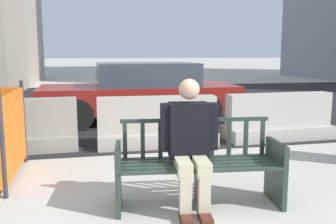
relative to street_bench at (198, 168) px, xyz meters
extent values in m
cube|color=black|center=(-0.58, 8.09, -0.39)|extent=(120.00, 12.00, 0.01)
cube|color=#28382D|center=(-0.82, 0.06, -0.07)|extent=(0.10, 0.52, 0.66)
cube|color=#28382D|center=(0.81, -0.11, -0.07)|extent=(0.10, 0.52, 0.66)
cube|color=#28382D|center=(0.00, -0.03, -0.17)|extent=(0.07, 0.33, 0.45)
cube|color=#28382D|center=(-0.03, -0.25, 0.05)|extent=(1.60, 0.24, 0.02)
cube|color=#28382D|center=(-0.02, -0.14, 0.05)|extent=(1.60, 0.24, 0.02)
cube|color=#28382D|center=(0.00, -0.03, 0.05)|extent=(1.60, 0.24, 0.02)
cube|color=#28382D|center=(0.01, 0.09, 0.05)|extent=(1.60, 0.24, 0.02)
cube|color=#28382D|center=(0.02, 0.20, 0.05)|extent=(1.60, 0.24, 0.02)
cube|color=#28382D|center=(0.02, 0.21, 0.46)|extent=(1.59, 0.21, 0.04)
cube|color=#28382D|center=(-0.72, 0.29, 0.25)|extent=(0.05, 0.03, 0.38)
cube|color=#28382D|center=(-0.54, 0.27, 0.25)|extent=(0.05, 0.03, 0.38)
cube|color=#28382D|center=(-0.35, 0.25, 0.25)|extent=(0.05, 0.03, 0.38)
cube|color=#28382D|center=(-0.16, 0.23, 0.25)|extent=(0.05, 0.03, 0.38)
cube|color=#28382D|center=(0.02, 0.21, 0.25)|extent=(0.05, 0.03, 0.38)
cube|color=#28382D|center=(0.21, 0.19, 0.25)|extent=(0.05, 0.03, 0.38)
cube|color=#28382D|center=(0.40, 0.17, 0.25)|extent=(0.05, 0.03, 0.38)
cube|color=#28382D|center=(0.58, 0.15, 0.25)|extent=(0.05, 0.03, 0.38)
cube|color=#28382D|center=(0.77, 0.13, 0.25)|extent=(0.05, 0.03, 0.38)
cube|color=#28382D|center=(-0.82, 0.04, 0.25)|extent=(0.10, 0.46, 0.03)
cube|color=#28382D|center=(0.81, -0.13, 0.25)|extent=(0.10, 0.46, 0.03)
cube|color=black|center=(-0.09, 0.05, 0.39)|extent=(0.42, 0.28, 0.56)
sphere|color=tan|center=(-0.10, 0.03, 0.81)|extent=(0.21, 0.21, 0.21)
cube|color=#C6B793|center=(-0.21, -0.16, 0.08)|extent=(0.19, 0.45, 0.14)
cube|color=#C6B793|center=(-0.03, -0.17, 0.08)|extent=(0.19, 0.45, 0.14)
cube|color=#C6B793|center=(-0.23, -0.32, -0.17)|extent=(0.12, 0.12, 0.45)
cube|color=#C6B793|center=(-0.05, -0.34, -0.17)|extent=(0.12, 0.12, 0.45)
cube|color=#4C2319|center=(-0.23, -0.40, -0.36)|extent=(0.14, 0.27, 0.08)
cube|color=#4C2319|center=(-0.06, -0.42, -0.36)|extent=(0.14, 0.27, 0.08)
cube|color=black|center=(-0.34, 0.05, 0.43)|extent=(0.10, 0.13, 0.48)
cube|color=black|center=(0.15, 0.00, 0.43)|extent=(0.10, 0.13, 0.48)
cube|color=#ADA89E|center=(0.05, 2.57, -0.28)|extent=(2.03, 0.76, 0.24)
cube|color=#ADA89E|center=(0.05, 2.57, 0.14)|extent=(2.01, 0.38, 0.60)
cube|color=gray|center=(-2.28, 2.68, -0.28)|extent=(2.03, 0.78, 0.24)
cube|color=gray|center=(-2.28, 2.68, 0.14)|extent=(2.01, 0.40, 0.60)
cube|color=#ADA89E|center=(2.32, 2.60, -0.28)|extent=(2.03, 0.76, 0.24)
cube|color=#ADA89E|center=(2.32, 2.60, 0.14)|extent=(2.01, 0.38, 0.60)
cylinder|color=#2D2D33|center=(-2.00, 0.61, 0.20)|extent=(0.05, 0.05, 1.18)
cylinder|color=#2D2D33|center=(-2.00, 2.00, 0.20)|extent=(0.05, 0.05, 1.18)
cube|color=orange|center=(-2.00, 1.31, 0.20)|extent=(0.03, 1.40, 0.99)
cube|color=maroon|center=(0.07, 4.97, 0.14)|extent=(4.46, 1.80, 0.56)
cube|color=#38424C|center=(0.25, 4.97, 0.68)|extent=(2.26, 1.56, 0.52)
cylinder|color=black|center=(-1.30, 4.13, -0.08)|extent=(0.64, 0.23, 0.64)
cylinder|color=black|center=(-1.32, 5.77, -0.08)|extent=(0.64, 0.23, 0.64)
cylinder|color=black|center=(1.46, 4.16, -0.08)|extent=(0.64, 0.23, 0.64)
cylinder|color=black|center=(1.44, 5.81, -0.08)|extent=(0.64, 0.23, 0.64)
camera|label=1|loc=(-1.09, -3.57, 1.18)|focal=40.00mm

